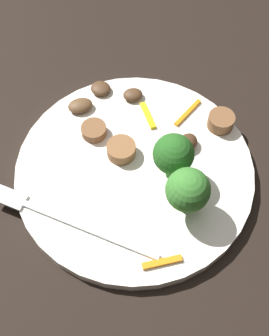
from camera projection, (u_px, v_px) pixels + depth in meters
The scene contains 15 objects.
ground_plane at pixel (134, 175), 0.48m from camera, with size 1.40×1.40×0.00m, color black.
plate at pixel (134, 171), 0.48m from camera, with size 0.25×0.25×0.01m, color white.
fork at pixel (60, 218), 0.44m from camera, with size 0.18×0.04×0.00m.
broccoli_floret_0 at pixel (188, 190), 0.41m from camera, with size 0.04×0.04×0.06m.
broccoli_floret_1 at pixel (174, 151), 0.44m from camera, with size 0.04×0.04×0.06m.
sausage_slice_0 at pixel (94, 130), 0.49m from camera, with size 0.03×0.03×0.01m, color brown.
sausage_slice_1 at pixel (221, 121), 0.49m from camera, with size 0.03×0.03×0.02m, color brown.
sausage_slice_2 at pixel (121, 150), 0.47m from camera, with size 0.03×0.03×0.01m, color brown.
mushroom_0 at pixel (188, 142), 0.48m from camera, with size 0.02×0.02×0.01m, color #422B19.
mushroom_1 at pixel (133, 95), 0.52m from camera, with size 0.02×0.02×0.01m, color #4C331E.
mushroom_2 at pixel (80, 106), 0.51m from camera, with size 0.03×0.02×0.01m, color brown.
mushroom_3 at pixel (101, 88), 0.52m from camera, with size 0.02×0.02×0.01m, color #4C331E.
pepper_strip_0 at pixel (162, 262), 0.42m from camera, with size 0.04×0.01×0.00m, color orange.
pepper_strip_1 at pixel (152, 116), 0.50m from camera, with size 0.04×0.01×0.00m, color yellow.
pepper_strip_2 at pixel (188, 113), 0.51m from camera, with size 0.05×0.00×0.00m, color orange.
Camera 1 is at (-0.05, 0.23, 0.42)m, focal length 47.99 mm.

